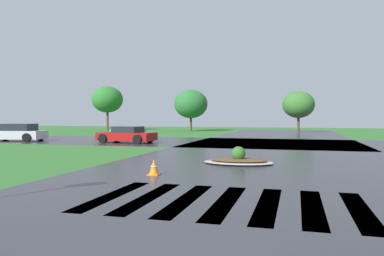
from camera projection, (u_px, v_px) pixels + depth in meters
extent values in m
cube|color=#2B2B30|center=(254.00, 168.00, 13.70)|extent=(11.60, 80.00, 0.01)
cube|color=#2B2B30|center=(274.00, 143.00, 26.28)|extent=(90.00, 10.44, 0.01)
cube|color=white|center=(113.00, 195.00, 8.99)|extent=(0.45, 3.51, 0.01)
cube|color=white|center=(149.00, 197.00, 8.75)|extent=(0.45, 3.51, 0.01)
cube|color=white|center=(186.00, 200.00, 8.51)|extent=(0.45, 3.51, 0.01)
cube|color=white|center=(226.00, 202.00, 8.27)|extent=(0.45, 3.51, 0.01)
cube|color=white|center=(268.00, 204.00, 8.03)|extent=(0.45, 3.51, 0.01)
cube|color=white|center=(312.00, 207.00, 7.80)|extent=(0.45, 3.51, 0.01)
cube|color=white|center=(360.00, 210.00, 7.56)|extent=(0.45, 3.51, 0.01)
ellipsoid|color=#9E9B93|center=(238.00, 162.00, 14.98)|extent=(2.75, 1.81, 0.12)
ellipsoid|color=brown|center=(238.00, 160.00, 14.98)|extent=(2.25, 1.48, 0.10)
sphere|color=#2D6023|center=(239.00, 154.00, 14.97)|extent=(0.56, 0.56, 0.56)
cube|color=#B7B7BF|center=(15.00, 135.00, 28.51)|extent=(4.52, 2.28, 0.62)
cube|color=#1E232B|center=(19.00, 127.00, 28.45)|extent=(2.36, 1.80, 0.52)
cylinder|color=black|center=(5.00, 136.00, 29.63)|extent=(0.66, 0.30, 0.64)
cylinder|color=black|center=(27.00, 138.00, 27.40)|extent=(0.66, 0.30, 0.64)
cylinder|color=black|center=(40.00, 136.00, 29.21)|extent=(0.66, 0.30, 0.64)
cube|color=maroon|center=(127.00, 136.00, 26.73)|extent=(4.14, 2.09, 0.57)
cube|color=#1E232B|center=(128.00, 129.00, 26.68)|extent=(1.94, 1.69, 0.42)
cylinder|color=black|center=(103.00, 139.00, 26.36)|extent=(0.66, 0.28, 0.64)
cylinder|color=black|center=(117.00, 137.00, 28.06)|extent=(0.66, 0.28, 0.64)
cylinder|color=black|center=(137.00, 139.00, 25.41)|extent=(0.66, 0.28, 0.64)
cylinder|color=black|center=(150.00, 138.00, 27.11)|extent=(0.66, 0.28, 0.64)
cylinder|color=#9E9B93|center=(122.00, 134.00, 30.12)|extent=(1.74, 1.06, 0.92)
cylinder|color=#9E9B93|center=(134.00, 134.00, 29.93)|extent=(1.74, 1.06, 0.92)
cone|color=orange|center=(154.00, 167.00, 12.06)|extent=(0.33, 0.33, 0.51)
torus|color=white|center=(154.00, 166.00, 12.06)|extent=(0.21, 0.21, 0.04)
cube|color=orange|center=(154.00, 175.00, 12.06)|extent=(0.36, 0.36, 0.03)
cylinder|color=#4C3823|center=(108.00, 120.00, 50.23)|extent=(0.28, 0.28, 2.65)
ellipsoid|color=#276B27|center=(107.00, 99.00, 50.14)|extent=(4.07, 4.07, 3.46)
cylinder|color=#4C3823|center=(191.00, 123.00, 47.60)|extent=(0.28, 0.28, 1.93)
ellipsoid|color=#27652D|center=(191.00, 104.00, 47.53)|extent=(4.17, 4.17, 3.55)
cylinder|color=#4C3823|center=(298.00, 124.00, 42.49)|extent=(0.28, 0.28, 1.93)
ellipsoid|color=#35692B|center=(299.00, 105.00, 42.43)|extent=(3.53, 3.53, 3.00)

